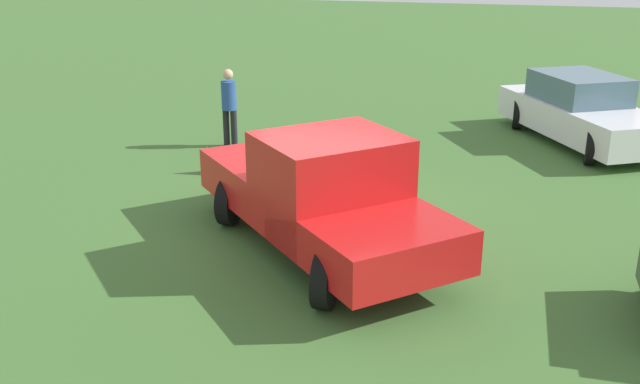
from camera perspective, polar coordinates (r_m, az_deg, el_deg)
The scene contains 5 objects.
ground_plane at distance 11.63m, azimuth -0.12°, elevation -2.68°, with size 80.00×80.00×0.00m, color #3D662D.
pickup_truck at distance 10.35m, azimuth 0.34°, elevation -0.04°, with size 4.83×4.75×1.81m.
sedan_far at distance 17.15m, azimuth 19.83°, elevation 5.99°, with size 4.74×3.71×1.50m.
person_bystander at distance 15.88m, azimuth -7.16°, elevation 6.93°, with size 0.38×0.38×1.70m.
traffic_cone at distance 14.26m, azimuth -8.80°, elevation 2.53°, with size 0.32×0.32×0.55m, color orange.
Camera 1 is at (10.37, 2.83, 4.43)m, focal length 40.71 mm.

